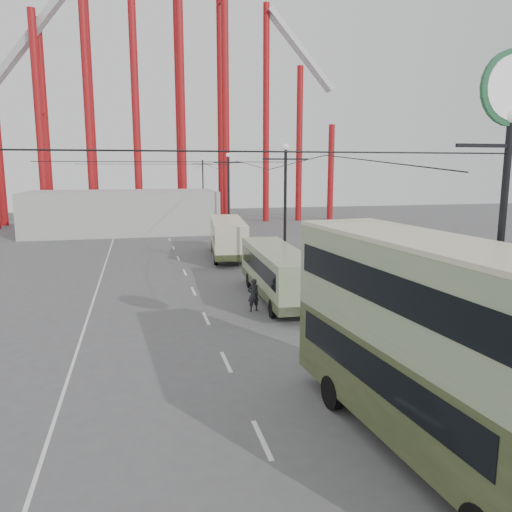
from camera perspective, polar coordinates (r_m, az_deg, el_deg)
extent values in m
plane|color=#4F4F51|center=(17.23, 2.38, -16.58)|extent=(160.00, 160.00, 0.00)
cube|color=silver|center=(34.83, -7.69, -2.84)|extent=(0.15, 82.00, 0.01)
cube|color=silver|center=(36.93, 2.08, -2.02)|extent=(0.12, 120.00, 0.01)
cube|color=silver|center=(35.77, -17.47, -2.88)|extent=(0.12, 120.00, 0.01)
cylinder|color=black|center=(15.69, 25.83, -2.81)|extent=(0.20, 0.20, 9.00)
cylinder|color=black|center=(17.07, 24.69, -16.86)|extent=(0.44, 0.44, 0.50)
cube|color=black|center=(15.37, 26.92, 11.16)|extent=(3.20, 0.10, 0.10)
sphere|color=white|center=(15.42, 27.16, 14.12)|extent=(0.44, 0.44, 0.44)
cylinder|color=black|center=(34.40, 3.34, 4.66)|extent=(0.20, 0.20, 9.00)
cylinder|color=black|center=(35.05, 3.27, -2.27)|extent=(0.44, 0.44, 0.50)
cube|color=black|center=(34.26, 3.40, 11.00)|extent=(3.20, 0.10, 0.10)
sphere|color=white|center=(34.28, 3.42, 12.34)|extent=(0.44, 0.44, 0.44)
cylinder|color=black|center=(55.78, -3.17, 6.72)|extent=(0.20, 0.20, 9.00)
cylinder|color=black|center=(56.18, -3.13, 2.39)|extent=(0.44, 0.44, 0.50)
cube|color=black|center=(55.69, -3.21, 10.62)|extent=(3.20, 0.10, 0.10)
sphere|color=white|center=(55.70, -3.22, 11.45)|extent=(0.44, 0.44, 0.44)
cylinder|color=black|center=(77.51, -6.07, 7.60)|extent=(0.20, 0.20, 9.00)
cylinder|color=black|center=(77.80, -6.01, 4.48)|extent=(0.44, 0.44, 0.50)
cube|color=black|center=(77.44, -6.12, 10.41)|extent=(3.20, 0.10, 0.10)
sphere|color=white|center=(77.45, -6.13, 11.01)|extent=(0.44, 0.44, 0.44)
cylinder|color=maroon|center=(71.04, -23.53, 13.90)|extent=(1.00, 1.00, 27.00)
cylinder|color=maroon|center=(74.98, -22.99, 13.69)|extent=(1.00, 1.00, 27.00)
cylinder|color=maroon|center=(70.81, -18.78, 17.88)|extent=(1.00, 1.00, 36.00)
cylinder|color=maroon|center=(74.75, -18.49, 17.45)|extent=(1.00, 1.00, 36.00)
cylinder|color=maroon|center=(71.36, -13.84, 21.72)|extent=(1.00, 1.00, 45.00)
cylinder|color=maroon|center=(75.28, -13.82, 21.09)|extent=(1.00, 1.00, 45.00)
cylinder|color=maroon|center=(72.44, -8.74, 24.55)|extent=(1.00, 1.00, 52.00)
cylinder|color=maroon|center=(76.30, -9.01, 23.79)|extent=(1.00, 1.00, 52.00)
cylinder|color=maroon|center=(73.58, -3.61, 25.62)|extent=(1.00, 1.00, 55.00)
cylinder|color=maroon|center=(77.39, -4.16, 24.83)|extent=(1.00, 1.00, 55.00)
cylinder|color=maroon|center=(73.48, 1.16, 15.73)|extent=(0.90, 0.90, 30.00)
cylinder|color=maroon|center=(74.59, 4.96, 12.53)|extent=(0.90, 0.90, 22.00)
cylinder|color=maroon|center=(76.23, 8.54, 9.39)|extent=(0.90, 0.90, 14.00)
cube|color=#AAAAAF|center=(76.28, 5.12, 22.33)|extent=(9.89, 2.00, 10.87)
cube|color=#A5A4A0|center=(62.06, -14.96, 4.88)|extent=(22.00, 10.00, 5.00)
cube|color=#333D20|center=(14.66, 18.99, -14.28)|extent=(3.69, 11.18, 2.42)
cube|color=black|center=(14.47, 19.10, -12.50)|extent=(3.54, 9.00, 0.99)
cube|color=gray|center=(14.16, 19.30, -9.20)|extent=(3.71, 11.18, 0.33)
cube|color=gray|center=(13.79, 19.63, -3.80)|extent=(3.69, 11.18, 2.42)
cube|color=black|center=(13.76, 19.66, -3.35)|extent=(3.68, 10.53, 0.93)
cube|color=beige|center=(13.55, 19.95, 1.44)|extent=(3.71, 11.18, 0.13)
cylinder|color=black|center=(16.92, 8.72, -15.14)|extent=(0.40, 1.12, 1.10)
cylinder|color=black|center=(18.10, 15.95, -13.69)|extent=(0.40, 1.12, 1.10)
cube|color=gray|center=(29.47, 2.45, -1.75)|extent=(2.84, 10.77, 2.33)
cube|color=black|center=(29.39, 2.45, -1.01)|extent=(2.84, 9.61, 0.92)
cube|color=#333D20|center=(29.67, 2.44, -3.50)|extent=(2.87, 10.77, 0.49)
cube|color=gray|center=(29.24, 2.47, 0.63)|extent=(2.86, 10.77, 0.16)
cylinder|color=black|center=(32.38, -0.70, -2.86)|extent=(0.31, 0.98, 0.97)
cylinder|color=black|center=(32.84, 3.07, -2.70)|extent=(0.31, 0.98, 0.97)
cylinder|color=black|center=(26.30, 1.83, -5.92)|extent=(0.31, 0.98, 0.97)
cylinder|color=black|center=(26.86, 6.42, -5.64)|extent=(0.31, 0.98, 0.97)
cube|color=beige|center=(43.44, -3.25, 2.26)|extent=(3.79, 10.77, 2.53)
cube|color=black|center=(43.39, -3.26, 2.81)|extent=(3.69, 9.52, 1.00)
cube|color=#333D20|center=(43.59, -3.24, 0.95)|extent=(3.82, 10.78, 0.53)
cube|color=beige|center=(43.28, -3.27, 4.03)|extent=(3.81, 10.78, 0.17)
cylinder|color=black|center=(46.28, -4.93, 1.07)|extent=(0.41, 1.08, 1.05)
cylinder|color=black|center=(46.42, -1.99, 1.12)|extent=(0.41, 1.08, 1.05)
cylinder|color=black|center=(40.46, -4.63, -0.23)|extent=(0.41, 1.08, 1.05)
cylinder|color=black|center=(40.63, -1.27, -0.16)|extent=(0.41, 1.08, 1.05)
imported|color=black|center=(27.18, -0.31, -4.47)|extent=(0.74, 0.56, 1.81)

